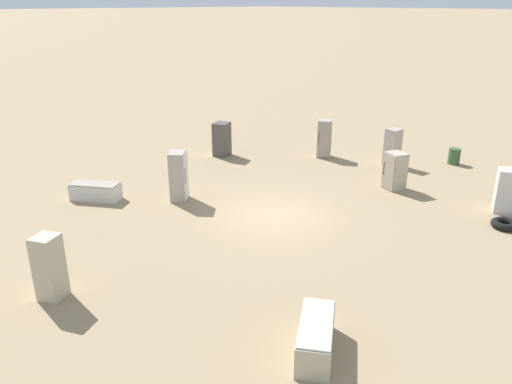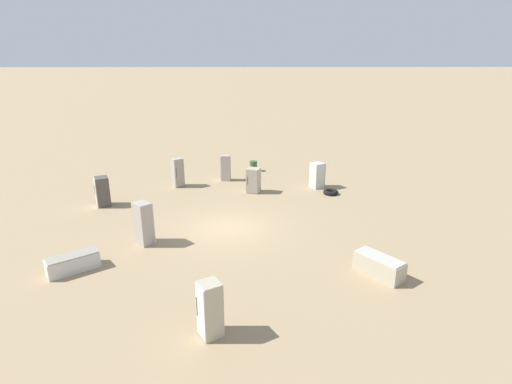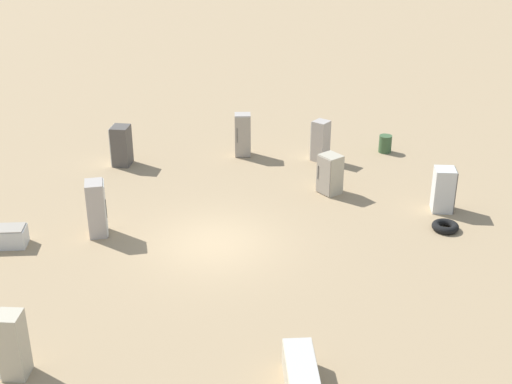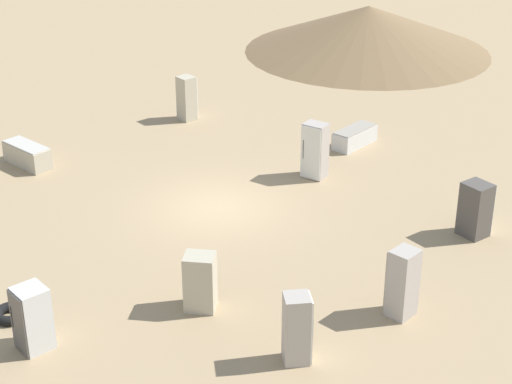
{
  "view_description": "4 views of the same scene",
  "coord_description": "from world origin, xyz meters",
  "views": [
    {
      "loc": [
        12.09,
        11.5,
        7.33
      ],
      "look_at": [
        0.53,
        -0.41,
        0.95
      ],
      "focal_mm": 35.0,
      "sensor_mm": 36.0,
      "label": 1
    },
    {
      "loc": [
        18.17,
        0.54,
        7.87
      ],
      "look_at": [
        -1.48,
        1.47,
        1.36
      ],
      "focal_mm": 28.0,
      "sensor_mm": 36.0,
      "label": 2
    },
    {
      "loc": [
        16.94,
        12.1,
        11.6
      ],
      "look_at": [
        -1.3,
        0.85,
        1.57
      ],
      "focal_mm": 50.0,
      "sensor_mm": 36.0,
      "label": 3
    },
    {
      "loc": [
        -24.02,
        4.38,
        12.2
      ],
      "look_at": [
        -1.46,
        -0.93,
        1.11
      ],
      "focal_mm": 60.0,
      "sensor_mm": 36.0,
      "label": 4
    }
  ],
  "objects": [
    {
      "name": "ground_plane",
      "position": [
        0.0,
        0.0,
        0.0
      ],
      "size": [
        1000.0,
        1000.0,
        0.0
      ],
      "primitive_type": "plane",
      "color": "#9E8460"
    },
    {
      "name": "discarded_fridge_7",
      "position": [
        4.8,
        5.88,
        0.39
      ],
      "size": [
        2.01,
        1.72,
        0.79
      ],
      "rotation": [
        0.0,
        0.0,
        2.18
      ],
      "color": "#B2A88E",
      "rests_on": "ground_plane"
    },
    {
      "name": "discarded_fridge_4",
      "position": [
        -6.38,
        5.66,
        0.82
      ],
      "size": [
        0.99,
        1.0,
        1.63
      ],
      "rotation": [
        0.0,
        0.0,
        0.48
      ],
      "color": "silver",
      "rests_on": "ground_plane"
    },
    {
      "name": "discarded_fridge_5",
      "position": [
        1.54,
        -3.69,
        0.97
      ],
      "size": [
        0.98,
        0.98,
        1.94
      ],
      "rotation": [
        0.0,
        0.0,
        0.75
      ],
      "color": "#A89E93",
      "rests_on": "ground_plane"
    },
    {
      "name": "scrap_tire",
      "position": [
        -4.96,
        6.26,
        0.13
      ],
      "size": [
        0.93,
        0.93,
        0.26
      ],
      "color": "black",
      "rests_on": "ground_plane"
    },
    {
      "name": "discarded_fridge_8",
      "position": [
        -5.59,
        1.5,
        0.77
      ],
      "size": [
        0.93,
        0.96,
        1.54
      ],
      "rotation": [
        0.0,
        0.0,
        4.35
      ],
      "color": "#B2A88E",
      "rests_on": "ground_plane"
    },
    {
      "name": "discarded_fridge_1",
      "position": [
        -7.07,
        -3.37,
        0.93
      ],
      "size": [
        0.88,
        0.89,
        1.86
      ],
      "rotation": [
        0.0,
        0.0,
        5.29
      ],
      "color": "#A89E93",
      "rests_on": "ground_plane"
    },
    {
      "name": "discarded_fridge_6",
      "position": [
        -3.56,
        -7.11,
        0.84
      ],
      "size": [
        1.0,
        0.98,
        1.68
      ],
      "rotation": [
        0.0,
        0.0,
        3.55
      ],
      "color": "#4C4742",
      "rests_on": "ground_plane"
    },
    {
      "name": "discarded_fridge_2",
      "position": [
        -8.3,
        -0.29,
        0.88
      ],
      "size": [
        0.66,
        0.69,
        1.75
      ],
      "rotation": [
        0.0,
        0.0,
        3.04
      ],
      "color": "#A89E93",
      "rests_on": "ground_plane"
    },
    {
      "name": "rusty_barrel",
      "position": [
        -10.63,
        1.7,
        0.38
      ],
      "size": [
        0.55,
        0.55,
        0.76
      ],
      "color": "#385633",
      "rests_on": "ground_plane"
    },
    {
      "name": "discarded_fridge_0",
      "position": [
        8.06,
        -0.34,
        0.89
      ],
      "size": [
        0.84,
        0.84,
        1.78
      ],
      "rotation": [
        0.0,
        0.0,
        3.63
      ],
      "color": "#B2A88E",
      "rests_on": "ground_plane"
    }
  ]
}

